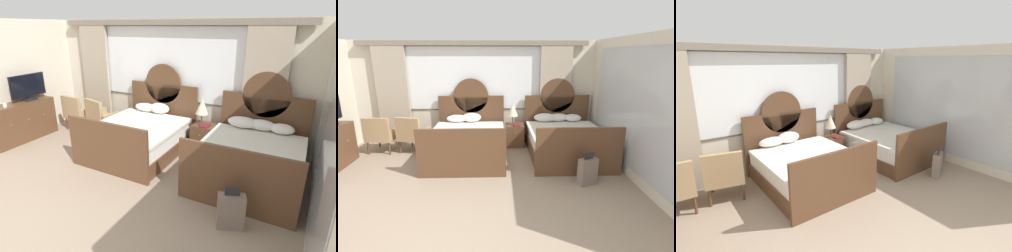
% 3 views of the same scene
% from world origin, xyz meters
% --- Properties ---
extents(wall_back_window, '(6.33, 0.22, 2.70)m').
position_xyz_m(wall_back_window, '(0.00, 4.39, 1.44)').
color(wall_back_window, beige).
rests_on(wall_back_window, ground_plane).
extents(wall_right_mirror, '(0.08, 4.99, 2.70)m').
position_xyz_m(wall_right_mirror, '(3.20, 1.92, 1.35)').
color(wall_right_mirror, beige).
rests_on(wall_right_mirror, ground_plane).
extents(bed_near_window, '(1.72, 2.13, 1.75)m').
position_xyz_m(bed_near_window, '(-0.10, 3.28, 0.38)').
color(bed_near_window, brown).
rests_on(bed_near_window, ground_plane).
extents(bed_near_mirror, '(1.72, 2.13, 1.75)m').
position_xyz_m(bed_near_mirror, '(2.19, 3.29, 0.38)').
color(bed_near_mirror, brown).
rests_on(bed_near_mirror, ground_plane).
extents(nightstand_between_beds, '(0.46, 0.49, 0.58)m').
position_xyz_m(nightstand_between_beds, '(1.05, 3.98, 0.29)').
color(nightstand_between_beds, brown).
rests_on(nightstand_between_beds, ground_plane).
extents(table_lamp_on_nightstand, '(0.27, 0.27, 0.57)m').
position_xyz_m(table_lamp_on_nightstand, '(0.99, 3.97, 0.97)').
color(table_lamp_on_nightstand, brown).
rests_on(table_lamp_on_nightstand, nightstand_between_beds).
extents(book_on_nightstand, '(0.18, 0.26, 0.03)m').
position_xyz_m(book_on_nightstand, '(1.10, 3.89, 0.59)').
color(book_on_nightstand, maroon).
rests_on(book_on_nightstand, nightstand_between_beds).
extents(armchair_by_window_left, '(0.75, 0.75, 0.91)m').
position_xyz_m(armchair_by_window_left, '(-1.50, 3.63, 0.47)').
color(armchair_by_window_left, tan).
rests_on(armchair_by_window_left, ground_plane).
extents(armchair_by_window_centre, '(0.66, 0.66, 0.91)m').
position_xyz_m(armchair_by_window_centre, '(-2.27, 3.62, 0.47)').
color(armchair_by_window_centre, tan).
rests_on(armchair_by_window_centre, ground_plane).
extents(suitcase_on_floor, '(0.38, 0.27, 0.63)m').
position_xyz_m(suitcase_on_floor, '(2.25, 1.85, 0.26)').
color(suitcase_on_floor, '#75665B').
rests_on(suitcase_on_floor, ground_plane).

